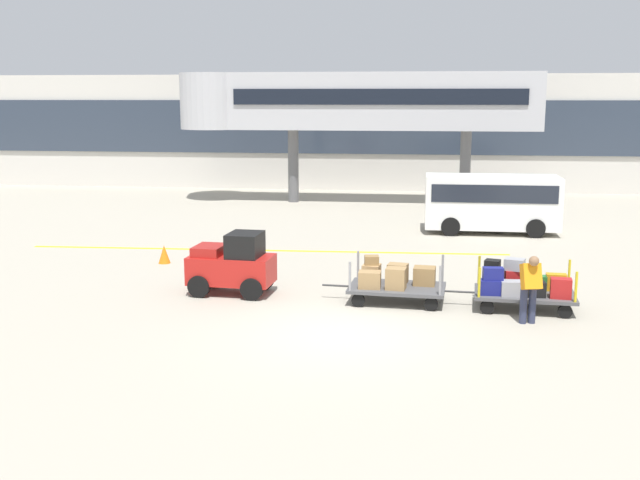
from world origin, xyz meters
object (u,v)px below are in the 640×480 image
at_px(baggage_cart_middle, 521,286).
at_px(safety_cone_near, 164,254).
at_px(baggage_tug, 233,265).
at_px(shuttle_van, 492,199).
at_px(baggage_cart_lead, 394,280).
at_px(baggage_handler, 530,286).

height_order(baggage_cart_middle, safety_cone_near, baggage_cart_middle).
distance_m(baggage_tug, shuttle_van, 12.23).
height_order(baggage_tug, shuttle_van, shuttle_van).
distance_m(shuttle_van, safety_cone_near, 12.19).
bearing_deg(baggage_cart_lead, baggage_cart_middle, -5.39).
distance_m(baggage_cart_middle, shuttle_van, 10.35).
xyz_separation_m(baggage_cart_middle, baggage_handler, (0.02, -1.22, 0.31)).
distance_m(baggage_cart_middle, baggage_handler, 1.26).
bearing_deg(shuttle_van, baggage_cart_lead, -107.83).
distance_m(baggage_tug, safety_cone_near, 4.36).
distance_m(baggage_cart_lead, shuttle_van, 10.57).
bearing_deg(safety_cone_near, baggage_cart_middle, -20.55).
height_order(baggage_tug, baggage_cart_middle, baggage_tug).
bearing_deg(safety_cone_near, baggage_cart_lead, -26.30).
distance_m(baggage_handler, safety_cone_near, 11.16).
relative_size(baggage_handler, shuttle_van, 0.32).
distance_m(baggage_handler, shuttle_van, 11.54).
xyz_separation_m(baggage_cart_middle, shuttle_van, (0.25, 10.32, 0.68)).
relative_size(baggage_tug, baggage_handler, 1.39).
height_order(baggage_cart_lead, shuttle_van, shuttle_van).
xyz_separation_m(baggage_cart_middle, safety_cone_near, (-9.97, 3.74, -0.28)).
height_order(baggage_cart_lead, safety_cone_near, baggage_cart_lead).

